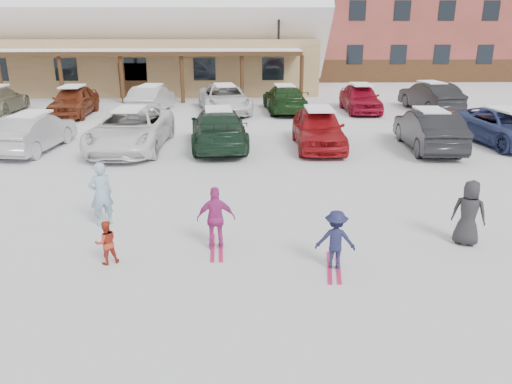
{
  "coord_description": "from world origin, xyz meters",
  "views": [
    {
      "loc": [
        0.0,
        -9.85,
        4.73
      ],
      "look_at": [
        0.3,
        1.0,
        1.0
      ],
      "focal_mm": 35.0,
      "sensor_mm": 36.0,
      "label": 1
    }
  ],
  "objects_px": {
    "adult_skier": "(101,194)",
    "parked_car_13": "(430,97)",
    "parked_car_9": "(151,99)",
    "child_navy": "(336,240)",
    "parked_car_12": "(360,98)",
    "parked_car_4": "(318,128)",
    "parked_car_5": "(429,130)",
    "parked_car_8": "(74,101)",
    "bystander_dark": "(469,213)",
    "parked_car_1": "(34,132)",
    "toddler_red": "(106,242)",
    "lamp_post": "(279,44)",
    "child_magenta": "(216,218)",
    "parked_car_10": "(225,99)",
    "day_lodge": "(116,33)",
    "parked_car_2": "(131,129)",
    "parked_car_3": "(219,128)",
    "parked_car_6": "(505,127)",
    "parked_car_11": "(285,99)"
  },
  "relations": [
    {
      "from": "adult_skier",
      "to": "parked_car_13",
      "type": "bearing_deg",
      "value": -164.19
    },
    {
      "from": "parked_car_9",
      "to": "parked_car_13",
      "type": "bearing_deg",
      "value": -173.21
    },
    {
      "from": "child_navy",
      "to": "parked_car_12",
      "type": "distance_m",
      "value": 18.78
    },
    {
      "from": "child_navy",
      "to": "parked_car_4",
      "type": "distance_m",
      "value": 10.14
    },
    {
      "from": "parked_car_5",
      "to": "parked_car_8",
      "type": "bearing_deg",
      "value": -22.95
    },
    {
      "from": "bystander_dark",
      "to": "child_navy",
      "type": "bearing_deg",
      "value": 49.08
    },
    {
      "from": "parked_car_1",
      "to": "parked_car_4",
      "type": "height_order",
      "value": "parked_car_4"
    },
    {
      "from": "parked_car_4",
      "to": "parked_car_5",
      "type": "xyz_separation_m",
      "value": [
        4.21,
        -0.36,
        -0.01
      ]
    },
    {
      "from": "parked_car_1",
      "to": "toddler_red",
      "type": "bearing_deg",
      "value": 124.11
    },
    {
      "from": "toddler_red",
      "to": "parked_car_4",
      "type": "relative_size",
      "value": 0.21
    },
    {
      "from": "bystander_dark",
      "to": "parked_car_5",
      "type": "bearing_deg",
      "value": -74.19
    },
    {
      "from": "lamp_post",
      "to": "child_magenta",
      "type": "distance_m",
      "value": 24.13
    },
    {
      "from": "parked_car_9",
      "to": "parked_car_12",
      "type": "bearing_deg",
      "value": -174.06
    },
    {
      "from": "adult_skier",
      "to": "parked_car_10",
      "type": "distance_m",
      "value": 15.95
    },
    {
      "from": "parked_car_4",
      "to": "parked_car_9",
      "type": "relative_size",
      "value": 1.02
    },
    {
      "from": "day_lodge",
      "to": "parked_car_2",
      "type": "height_order",
      "value": "day_lodge"
    },
    {
      "from": "adult_skier",
      "to": "parked_car_1",
      "type": "distance_m",
      "value": 8.75
    },
    {
      "from": "child_navy",
      "to": "parked_car_3",
      "type": "height_order",
      "value": "parked_car_3"
    },
    {
      "from": "toddler_red",
      "to": "parked_car_12",
      "type": "relative_size",
      "value": 0.21
    },
    {
      "from": "lamp_post",
      "to": "parked_car_10",
      "type": "relative_size",
      "value": 1.09
    },
    {
      "from": "adult_skier",
      "to": "parked_car_4",
      "type": "relative_size",
      "value": 0.35
    },
    {
      "from": "parked_car_6",
      "to": "parked_car_12",
      "type": "xyz_separation_m",
      "value": [
        -4.07,
        7.75,
        0.04
      ]
    },
    {
      "from": "adult_skier",
      "to": "parked_car_6",
      "type": "xyz_separation_m",
      "value": [
        13.93,
        8.03,
        -0.08
      ]
    },
    {
      "from": "parked_car_13",
      "to": "day_lodge",
      "type": "bearing_deg",
      "value": -35.93
    },
    {
      "from": "parked_car_5",
      "to": "parked_car_9",
      "type": "relative_size",
      "value": 1.05
    },
    {
      "from": "parked_car_2",
      "to": "parked_car_4",
      "type": "bearing_deg",
      "value": 1.73
    },
    {
      "from": "parked_car_5",
      "to": "parked_car_10",
      "type": "distance_m",
      "value": 11.73
    },
    {
      "from": "parked_car_4",
      "to": "parked_car_8",
      "type": "xyz_separation_m",
      "value": [
        -11.79,
        7.42,
        -0.01
      ]
    },
    {
      "from": "parked_car_10",
      "to": "lamp_post",
      "type": "bearing_deg",
      "value": 53.82
    },
    {
      "from": "lamp_post",
      "to": "toddler_red",
      "type": "distance_m",
      "value": 25.16
    },
    {
      "from": "parked_car_3",
      "to": "parked_car_5",
      "type": "height_order",
      "value": "parked_car_5"
    },
    {
      "from": "adult_skier",
      "to": "parked_car_12",
      "type": "xyz_separation_m",
      "value": [
        9.86,
        15.78,
        -0.04
      ]
    },
    {
      "from": "day_lodge",
      "to": "parked_car_6",
      "type": "relative_size",
      "value": 5.74
    },
    {
      "from": "parked_car_9",
      "to": "child_navy",
      "type": "bearing_deg",
      "value": 116.45
    },
    {
      "from": "day_lodge",
      "to": "parked_car_10",
      "type": "distance_m",
      "value": 13.71
    },
    {
      "from": "parked_car_1",
      "to": "parked_car_4",
      "type": "distance_m",
      "value": 10.91
    },
    {
      "from": "parked_car_2",
      "to": "parked_car_13",
      "type": "bearing_deg",
      "value": 31.35
    },
    {
      "from": "parked_car_11",
      "to": "parked_car_8",
      "type": "bearing_deg",
      "value": 0.69
    },
    {
      "from": "parked_car_5",
      "to": "parked_car_11",
      "type": "xyz_separation_m",
      "value": [
        -4.85,
        8.61,
        -0.05
      ]
    },
    {
      "from": "day_lodge",
      "to": "parked_car_13",
      "type": "xyz_separation_m",
      "value": [
        19.38,
        -10.4,
        -3.16
      ]
    },
    {
      "from": "lamp_post",
      "to": "parked_car_10",
      "type": "xyz_separation_m",
      "value": [
        -3.35,
        -6.61,
        -2.57
      ]
    },
    {
      "from": "bystander_dark",
      "to": "parked_car_3",
      "type": "relative_size",
      "value": 0.28
    },
    {
      "from": "lamp_post",
      "to": "parked_car_3",
      "type": "distance_m",
      "value": 15.1
    },
    {
      "from": "parked_car_3",
      "to": "parked_car_13",
      "type": "bearing_deg",
      "value": -148.85
    },
    {
      "from": "parked_car_3",
      "to": "parked_car_12",
      "type": "relative_size",
      "value": 1.19
    },
    {
      "from": "parked_car_8",
      "to": "child_magenta",
      "type": "bearing_deg",
      "value": -64.32
    },
    {
      "from": "parked_car_4",
      "to": "parked_car_9",
      "type": "bearing_deg",
      "value": 134.72
    },
    {
      "from": "day_lodge",
      "to": "parked_car_8",
      "type": "height_order",
      "value": "day_lodge"
    },
    {
      "from": "toddler_red",
      "to": "parked_car_3",
      "type": "height_order",
      "value": "parked_car_3"
    },
    {
      "from": "parked_car_4",
      "to": "parked_car_5",
      "type": "relative_size",
      "value": 0.98
    }
  ]
}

